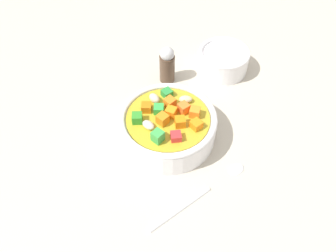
# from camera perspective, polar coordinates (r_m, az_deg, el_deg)

# --- Properties ---
(ground_plane) EXTENTS (1.40, 1.40, 0.02)m
(ground_plane) POSITION_cam_1_polar(r_m,az_deg,el_deg) (0.60, 0.00, -2.35)
(ground_plane) COLOR #BAB2A0
(soup_bowl_main) EXTENTS (0.17, 0.17, 0.07)m
(soup_bowl_main) POSITION_cam_1_polar(r_m,az_deg,el_deg) (0.57, 0.00, 0.18)
(soup_bowl_main) COLOR white
(soup_bowl_main) RESTS_ON ground_plane
(spoon) EXTENTS (0.20, 0.06, 0.01)m
(spoon) POSITION_cam_1_polar(r_m,az_deg,el_deg) (0.53, 6.63, -11.53)
(spoon) COLOR silver
(spoon) RESTS_ON ground_plane
(side_bowl_small) EXTENTS (0.11, 0.11, 0.05)m
(side_bowl_small) POSITION_cam_1_polar(r_m,az_deg,el_deg) (0.72, 9.91, 11.65)
(side_bowl_small) COLOR white
(side_bowl_small) RESTS_ON ground_plane
(pepper_shaker) EXTENTS (0.03, 0.03, 0.08)m
(pepper_shaker) POSITION_cam_1_polar(r_m,az_deg,el_deg) (0.68, -0.16, 11.03)
(pepper_shaker) COLOR #4C3828
(pepper_shaker) RESTS_ON ground_plane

